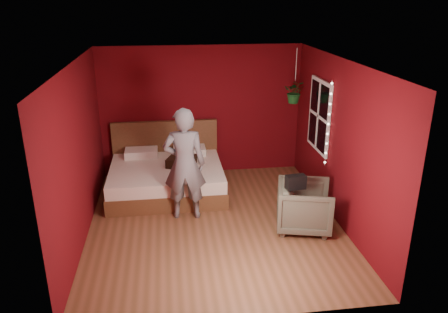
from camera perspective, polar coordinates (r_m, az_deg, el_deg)
floor at (r=7.20m, az=-1.24°, el=-8.73°), size 4.50×4.50×0.00m
room_walls at (r=6.54m, az=-1.35°, el=4.20°), size 4.04×4.54×2.62m
window at (r=7.88m, az=12.31°, el=5.22°), size 0.05×0.97×1.27m
fairy_lights at (r=7.40m, az=13.47°, el=4.13°), size 0.04×0.04×1.45m
bed at (r=8.30m, az=-7.52°, el=-2.46°), size 2.09×1.77×1.15m
person at (r=7.05m, az=-5.18°, el=-1.02°), size 0.72×0.50×1.87m
armchair at (r=7.01m, az=10.47°, el=-6.43°), size 1.01×0.99×0.76m
handbag at (r=6.63m, az=9.34°, el=-3.31°), size 0.31×0.18×0.21m
throw_pillow at (r=8.11m, az=-5.56°, el=-0.62°), size 0.60×0.60×0.17m
hanging_plant at (r=8.28m, az=9.21°, el=8.33°), size 0.46×0.43×1.01m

